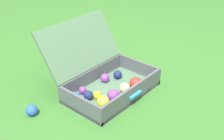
{
  "coord_description": "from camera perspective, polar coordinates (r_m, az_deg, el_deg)",
  "views": [
    {
      "loc": [
        -1.33,
        -1.08,
        1.14
      ],
      "look_at": [
        -0.02,
        0.04,
        0.18
      ],
      "focal_mm": 48.31,
      "sensor_mm": 36.0,
      "label": 1
    }
  ],
  "objects": [
    {
      "name": "ground_plane",
      "position": [
        2.06,
        1.15,
        -4.46
      ],
      "size": [
        16.0,
        16.0,
        0.0
      ],
      "primitive_type": "plane",
      "color": "#336B28"
    },
    {
      "name": "open_suitcase",
      "position": [
        2.04,
        -1.63,
        -1.39
      ],
      "size": [
        0.62,
        0.61,
        0.44
      ],
      "color": "#4C7051",
      "rests_on": "ground"
    },
    {
      "name": "stray_ball_on_grass",
      "position": [
        1.91,
        -14.96,
        -7.33
      ],
      "size": [
        0.07,
        0.07,
        0.07
      ],
      "primitive_type": "sphere",
      "color": "blue",
      "rests_on": "ground"
    }
  ]
}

